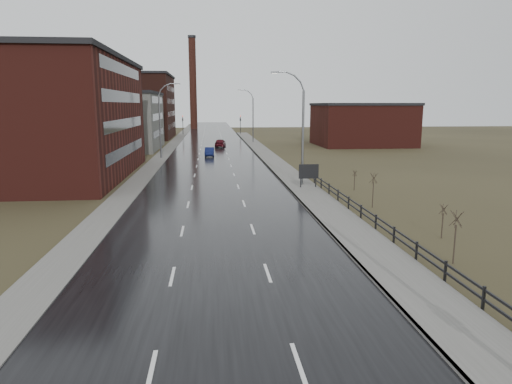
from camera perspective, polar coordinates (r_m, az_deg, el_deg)
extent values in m
cube|color=black|center=(69.43, -5.34, 4.09)|extent=(14.00, 300.00, 0.06)
cube|color=#595651|center=(45.57, 5.76, 0.63)|extent=(3.20, 180.00, 0.18)
cube|color=slate|center=(45.30, 3.87, 0.60)|extent=(0.16, 180.00, 0.18)
cube|color=#595651|center=(69.87, -12.10, 3.97)|extent=(2.40, 260.00, 0.12)
cube|color=#471914|center=(57.80, -26.87, 8.07)|extent=(22.00, 28.00, 13.00)
cube|color=black|center=(58.00, -27.46, 14.73)|extent=(22.44, 28.56, 0.50)
cube|color=black|center=(55.06, -15.81, 5.09)|extent=(0.06, 22.40, 1.20)
cube|color=black|center=(54.86, -15.97, 8.21)|extent=(0.06, 22.40, 1.20)
cube|color=black|center=(54.83, -16.14, 11.34)|extent=(0.06, 22.40, 1.20)
cube|color=black|center=(54.96, -16.31, 14.46)|extent=(0.06, 22.40, 1.20)
cube|color=slate|center=(88.79, -17.30, 8.34)|extent=(16.00, 20.00, 10.00)
cube|color=black|center=(88.76, -17.50, 11.72)|extent=(16.32, 20.40, 0.50)
cube|color=black|center=(87.65, -12.07, 7.25)|extent=(0.06, 16.00, 1.20)
cube|color=black|center=(87.52, -12.15, 9.21)|extent=(0.06, 16.00, 1.20)
cube|color=black|center=(87.50, -12.23, 11.17)|extent=(0.06, 16.00, 1.20)
cube|color=#331611|center=(119.13, -16.88, 10.08)|extent=(26.00, 24.00, 15.00)
cube|color=black|center=(119.35, -17.09, 13.80)|extent=(26.52, 24.48, 0.50)
cube|color=black|center=(117.47, -10.47, 8.16)|extent=(0.06, 19.20, 1.20)
cube|color=black|center=(117.38, -10.53, 9.62)|extent=(0.06, 19.20, 1.20)
cube|color=black|center=(117.36, -10.58, 11.08)|extent=(0.06, 19.20, 1.20)
cube|color=black|center=(117.42, -10.63, 12.55)|extent=(0.06, 19.20, 1.20)
cube|color=#471914|center=(96.07, 13.09, 8.10)|extent=(18.00, 16.00, 8.00)
cube|color=black|center=(95.98, 13.20, 10.63)|extent=(18.36, 16.32, 0.50)
cylinder|color=#331611|center=(159.21, -7.89, 13.21)|extent=(2.40, 2.40, 30.00)
cylinder|color=black|center=(160.60, -8.04, 18.67)|extent=(2.70, 2.70, 0.80)
cylinder|color=slate|center=(46.00, 5.87, 6.57)|extent=(0.24, 0.24, 9.50)
cylinder|color=slate|center=(45.88, 5.79, 13.01)|extent=(0.51, 0.14, 0.98)
cylinder|color=slate|center=(45.82, 5.20, 13.91)|extent=(0.81, 0.14, 0.81)
cylinder|color=slate|center=(45.72, 4.30, 14.53)|extent=(0.98, 0.14, 0.51)
cylinder|color=slate|center=(45.60, 3.23, 14.77)|extent=(1.01, 0.14, 0.14)
cube|color=slate|center=(45.50, 2.34, 14.72)|extent=(0.70, 0.28, 0.18)
cube|color=silver|center=(45.49, 2.34, 14.59)|extent=(0.50, 0.20, 0.04)
cylinder|color=slate|center=(71.45, -11.91, 7.90)|extent=(0.24, 0.24, 9.50)
cylinder|color=slate|center=(71.37, -11.94, 12.04)|extent=(0.51, 0.14, 0.98)
cylinder|color=slate|center=(71.35, -11.57, 12.63)|extent=(0.81, 0.14, 0.81)
cylinder|color=slate|center=(71.30, -11.00, 13.03)|extent=(0.98, 0.14, 0.51)
cylinder|color=slate|center=(71.24, -10.31, 13.19)|extent=(1.01, 0.14, 0.14)
cube|color=slate|center=(71.19, -9.74, 13.17)|extent=(0.70, 0.28, 0.18)
cube|color=silver|center=(71.18, -9.74, 13.09)|extent=(0.50, 0.20, 0.04)
cylinder|color=slate|center=(99.44, -0.37, 8.89)|extent=(0.24, 0.24, 9.50)
cylinder|color=slate|center=(99.38, -0.48, 11.86)|extent=(0.51, 0.14, 0.98)
cylinder|color=slate|center=(99.35, -0.76, 12.27)|extent=(0.81, 0.14, 0.81)
cylinder|color=slate|center=(99.31, -1.18, 12.55)|extent=(0.98, 0.14, 0.51)
cylinder|color=slate|center=(99.25, -1.67, 12.64)|extent=(1.01, 0.14, 0.14)
cube|color=slate|center=(99.20, -2.08, 12.61)|extent=(0.70, 0.28, 0.18)
cube|color=silver|center=(99.20, -2.08, 12.55)|extent=(0.50, 0.20, 0.04)
cube|color=black|center=(20.62, 26.55, -11.91)|extent=(0.10, 0.10, 1.10)
cube|color=black|center=(23.02, 22.58, -9.24)|extent=(0.10, 0.10, 1.10)
cube|color=black|center=(25.55, 19.42, -7.05)|extent=(0.10, 0.10, 1.10)
cube|color=black|center=(28.17, 16.85, -5.24)|extent=(0.10, 0.10, 1.10)
cube|color=black|center=(30.86, 14.75, -3.74)|extent=(0.10, 0.10, 1.10)
cube|color=black|center=(33.60, 12.99, -2.47)|extent=(0.10, 0.10, 1.10)
cube|color=black|center=(36.38, 11.49, -1.40)|extent=(0.10, 0.10, 1.10)
cube|color=black|center=(39.20, 10.22, -0.48)|extent=(0.10, 0.10, 1.10)
cube|color=black|center=(42.04, 9.11, 0.32)|extent=(0.10, 0.10, 1.10)
cube|color=black|center=(44.90, 8.15, 1.01)|extent=(0.10, 0.10, 1.10)
cube|color=black|center=(47.78, 7.30, 1.63)|extent=(0.10, 0.10, 1.10)
cube|color=black|center=(50.67, 6.55, 2.17)|extent=(0.10, 0.10, 1.10)
cube|color=black|center=(53.57, 5.87, 2.65)|extent=(0.10, 0.10, 1.10)
cube|color=black|center=(30.31, 15.11, -3.24)|extent=(0.08, 53.00, 0.10)
cube|color=black|center=(30.41, 15.07, -3.97)|extent=(0.08, 53.00, 0.10)
cylinder|color=#382D23|center=(25.79, 23.56, -6.03)|extent=(0.08, 0.08, 2.09)
cylinder|color=#382D23|center=(25.48, 23.89, -3.10)|extent=(0.04, 0.70, 0.82)
cylinder|color=#382D23|center=(25.50, 23.77, -3.08)|extent=(0.66, 0.26, 0.83)
cylinder|color=#382D23|center=(25.46, 23.68, -3.09)|extent=(0.39, 0.59, 0.84)
cylinder|color=#382D23|center=(25.41, 23.75, -3.12)|extent=(0.39, 0.59, 0.84)
cylinder|color=#382D23|center=(25.42, 23.88, -3.13)|extent=(0.66, 0.26, 0.83)
cylinder|color=#382D23|center=(30.42, 22.26, -3.93)|extent=(0.08, 0.08, 1.59)
cylinder|color=#382D23|center=(30.21, 22.48, -2.03)|extent=(0.04, 0.54, 0.63)
cylinder|color=#382D23|center=(30.23, 22.38, -2.01)|extent=(0.51, 0.21, 0.64)
cylinder|color=#382D23|center=(30.19, 22.31, -2.02)|extent=(0.31, 0.46, 0.65)
cylinder|color=#382D23|center=(30.14, 22.36, -2.05)|extent=(0.31, 0.46, 0.65)
cylinder|color=#382D23|center=(30.15, 22.47, -2.05)|extent=(0.51, 0.21, 0.64)
cylinder|color=#382D23|center=(37.68, 14.40, -0.35)|extent=(0.08, 0.08, 2.08)
cylinder|color=#382D23|center=(37.46, 14.57, 1.68)|extent=(0.04, 0.70, 0.82)
cylinder|color=#382D23|center=(37.50, 14.50, 1.70)|extent=(0.66, 0.26, 0.83)
cylinder|color=#382D23|center=(37.46, 14.43, 1.69)|extent=(0.39, 0.59, 0.84)
cylinder|color=#382D23|center=(37.41, 14.46, 1.68)|extent=(0.39, 0.59, 0.84)
cylinder|color=#382D23|center=(37.41, 14.55, 1.67)|extent=(0.66, 0.26, 0.83)
cylinder|color=#382D23|center=(44.99, 12.19, 1.12)|extent=(0.08, 0.08, 1.45)
cylinder|color=#382D23|center=(44.86, 12.30, 2.31)|extent=(0.04, 0.49, 0.58)
cylinder|color=#382D23|center=(44.89, 12.24, 2.32)|extent=(0.47, 0.19, 0.59)
cylinder|color=#382D23|center=(44.86, 12.18, 2.32)|extent=(0.29, 0.42, 0.59)
cylinder|color=#382D23|center=(44.80, 12.20, 2.31)|extent=(0.29, 0.42, 0.59)
cylinder|color=#382D23|center=(44.80, 12.28, 2.30)|extent=(0.47, 0.19, 0.59)
cube|color=black|center=(44.80, 5.62, 1.50)|extent=(0.10, 0.10, 1.80)
cube|color=black|center=(45.11, 7.48, 1.53)|extent=(0.10, 0.10, 1.80)
cube|color=silver|center=(44.77, 6.59, 2.59)|extent=(1.86, 0.08, 1.31)
cube|color=black|center=(44.73, 6.60, 2.58)|extent=(1.96, 0.04, 1.41)
cylinder|color=black|center=(129.30, -9.13, 8.25)|extent=(0.16, 0.16, 5.20)
imported|color=black|center=(129.23, -9.16, 9.20)|extent=(0.58, 2.73, 1.10)
sphere|color=#FF190C|center=(129.07, -9.17, 9.34)|extent=(0.18, 0.18, 0.18)
cylinder|color=black|center=(129.35, -1.97, 8.38)|extent=(0.16, 0.16, 5.20)
imported|color=black|center=(129.27, -1.97, 9.33)|extent=(0.58, 2.73, 1.10)
sphere|color=#FF190C|center=(129.11, -1.97, 9.47)|extent=(0.18, 0.18, 0.18)
imported|color=#0D1545|center=(73.77, -5.84, 4.99)|extent=(1.55, 4.20, 1.37)
imported|color=#440B13|center=(89.62, -4.49, 6.11)|extent=(2.46, 4.89, 1.60)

